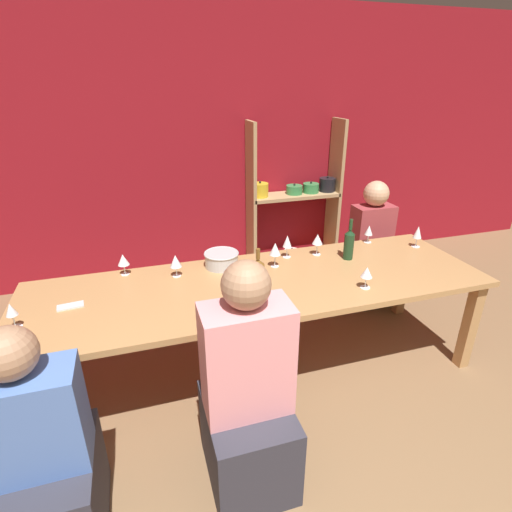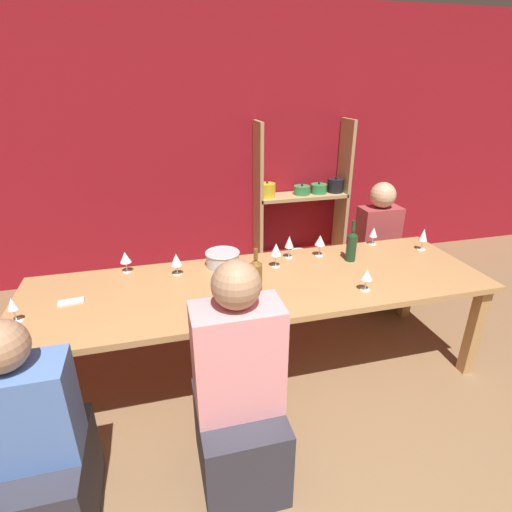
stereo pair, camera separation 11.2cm
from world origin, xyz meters
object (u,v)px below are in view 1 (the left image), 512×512
(person_near_b, at_px, (247,407))
(mixing_bowl, at_px, (222,259))
(wine_glass_red_d, at_px, (176,262))
(wine_glass_white_a, at_px, (369,231))
(person_near_a, at_px, (44,469))
(wine_glass_empty_b, at_px, (11,311))
(cell_phone, at_px, (70,306))
(wine_bottle_green, at_px, (349,244))
(wine_glass_empty_a, at_px, (275,249))
(wine_glass_red_a, at_px, (287,242))
(shelf_unit, at_px, (294,215))
(wine_glass_red_e, at_px, (367,273))
(wine_glass_red_b, at_px, (418,233))
(wine_glass_empty_c, at_px, (318,240))
(dining_table, at_px, (260,291))
(wine_glass_red_c, at_px, (123,260))
(wine_bottle_dark, at_px, (258,278))
(person_far_a, at_px, (369,256))

(person_near_b, bearing_deg, mixing_bowl, 83.35)
(wine_glass_red_d, distance_m, person_near_b, 1.14)
(wine_glass_white_a, xyz_separation_m, person_near_a, (-2.34, -1.24, -0.42))
(wine_glass_empty_b, bearing_deg, cell_phone, 29.14)
(wine_bottle_green, bearing_deg, wine_glass_empty_a, 176.77)
(wine_glass_red_a, xyz_separation_m, person_near_a, (-1.58, -1.16, -0.44))
(shelf_unit, bearing_deg, wine_glass_red_e, -98.74)
(wine_glass_red_e, height_order, person_near_b, person_near_b)
(shelf_unit, relative_size, wine_glass_empty_a, 8.76)
(person_near_a, bearing_deg, wine_glass_empty_a, 35.54)
(wine_glass_red_e, relative_size, person_near_a, 0.13)
(wine_glass_red_b, bearing_deg, wine_glass_empty_b, -173.43)
(wine_bottle_green, bearing_deg, wine_glass_empty_c, 144.15)
(wine_glass_empty_b, distance_m, person_near_a, 0.85)
(wine_glass_red_b, relative_size, person_near_b, 0.14)
(dining_table, bearing_deg, wine_glass_red_c, 155.84)
(wine_bottle_dark, distance_m, wine_glass_red_b, 1.53)
(wine_glass_white_a, height_order, person_near_a, person_near_a)
(dining_table, height_order, wine_glass_red_e, wine_glass_red_e)
(wine_glass_white_a, relative_size, person_far_a, 0.13)
(wine_glass_empty_a, bearing_deg, wine_glass_red_a, 41.92)
(mixing_bowl, relative_size, wine_glass_red_a, 1.42)
(mixing_bowl, height_order, wine_glass_white_a, wine_glass_white_a)
(person_far_a, distance_m, person_near_b, 2.27)
(wine_bottle_green, bearing_deg, wine_glass_red_a, 159.43)
(wine_glass_red_b, height_order, person_far_a, person_far_a)
(mixing_bowl, xyz_separation_m, wine_bottle_green, (0.95, -0.15, 0.06))
(mixing_bowl, xyz_separation_m, wine_glass_red_e, (0.82, -0.60, 0.05))
(dining_table, bearing_deg, shelf_unit, 60.90)
(wine_glass_red_e, bearing_deg, cell_phone, 170.20)
(shelf_unit, bearing_deg, dining_table, -119.10)
(wine_bottle_dark, bearing_deg, wine_glass_empty_b, 176.84)
(cell_phone, distance_m, person_near_b, 1.23)
(wine_glass_red_c, relative_size, person_far_a, 0.13)
(mixing_bowl, height_order, wine_bottle_dark, wine_bottle_dark)
(shelf_unit, relative_size, wine_glass_white_a, 10.89)
(wine_glass_empty_a, xyz_separation_m, person_near_b, (-0.50, -1.00, -0.40))
(wine_glass_red_c, bearing_deg, wine_glass_white_a, 0.84)
(wine_glass_white_a, xyz_separation_m, wine_glass_empty_b, (-2.53, -0.53, 0.01))
(wine_glass_red_b, distance_m, wine_glass_empty_c, 0.85)
(wine_glass_empty_c, height_order, wine_glass_red_c, wine_glass_empty_c)
(shelf_unit, bearing_deg, wine_bottle_green, -96.76)
(wine_glass_red_c, distance_m, person_far_a, 2.27)
(wine_glass_red_a, xyz_separation_m, person_near_b, (-0.64, -1.13, -0.39))
(shelf_unit, distance_m, wine_glass_empty_c, 1.44)
(person_far_a, bearing_deg, wine_bottle_dark, 33.69)
(dining_table, relative_size, person_near_b, 2.43)
(wine_glass_red_a, xyz_separation_m, wine_glass_red_e, (0.31, -0.61, -0.02))
(person_near_a, bearing_deg, mixing_bowl, 47.00)
(wine_glass_red_c, distance_m, wine_glass_red_e, 1.64)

